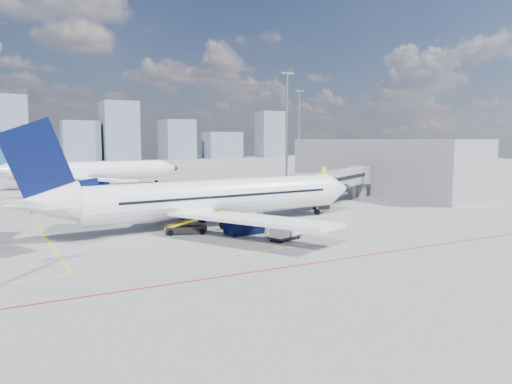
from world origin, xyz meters
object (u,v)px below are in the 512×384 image
Objects in this scene: baggage_tug at (283,230)px; ramp_worker at (297,226)px; second_aircraft at (86,172)px; cargo_dolly at (285,230)px; belt_loader at (187,228)px; main_aircraft at (206,199)px.

ramp_worker is at bearing 9.18° from baggage_tug.
second_aircraft reaches higher than cargo_dolly.
belt_loader reaches higher than ramp_worker.
second_aircraft is at bearing 107.93° from belt_loader.
belt_loader is at bearing 62.25° from ramp_worker.
belt_loader is (-7.36, 7.81, -0.39)m from cargo_dolly.
belt_loader is (-7.76, 6.82, -0.15)m from baggage_tug.
ramp_worker is (6.79, -8.63, -2.43)m from main_aircraft.
second_aircraft reaches higher than belt_loader.
belt_loader is at bearing 114.68° from cargo_dolly.
cargo_dolly is at bearing 127.81° from ramp_worker.
main_aircraft is at bearing 95.06° from baggage_tug.
main_aircraft is 11.06m from baggage_tug.
main_aircraft is at bearing 90.44° from cargo_dolly.
main_aircraft reaches higher than ramp_worker.
main_aircraft is 11.43× the size of cargo_dolly.
cargo_dolly is at bearing -86.55° from second_aircraft.
main_aircraft reaches higher than belt_loader.
baggage_tug is at bearing 117.08° from ramp_worker.
main_aircraft is 56.37m from second_aircraft.
main_aircraft is 11.78m from cargo_dolly.
second_aircraft is at bearing 8.81° from ramp_worker.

